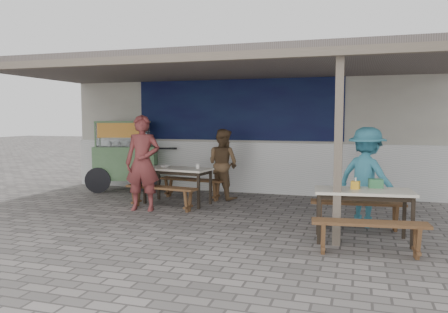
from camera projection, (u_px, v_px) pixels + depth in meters
ground at (201, 219)px, 7.66m from camera, size 60.00×60.00×0.00m
back_wall at (250, 120)px, 10.91m from camera, size 9.00×1.28×3.50m
warung_roof at (217, 68)px, 8.27m from camera, size 9.00×4.21×2.81m
table_left at (177, 172)px, 8.99m from camera, size 1.46×0.82×0.75m
bench_left_street at (161, 192)px, 8.47m from camera, size 1.51×0.48×0.45m
bench_left_wall at (192, 184)px, 9.57m from camera, size 1.51×0.48×0.45m
table_right at (363, 195)px, 6.23m from camera, size 1.42×0.79×0.75m
bench_right_street at (369, 230)px, 5.59m from camera, size 1.48×0.44×0.45m
bench_right_wall at (357, 209)px, 6.93m from camera, size 1.48×0.44×0.45m
vendor_cart at (125, 153)px, 10.68m from camera, size 2.00×1.30×1.70m
patron_street_side at (143, 163)px, 8.35m from camera, size 0.74×0.55×1.83m
patron_wall_side at (223, 164)px, 9.55m from camera, size 0.92×0.83×1.54m
patron_right_table at (367, 177)px, 7.11m from camera, size 1.21×1.08×1.63m
tissue_box at (355, 185)px, 6.30m from camera, size 0.13×0.13×0.11m
donation_box at (376, 183)px, 6.40m from camera, size 0.21×0.16×0.13m
condiment_jar at (198, 166)px, 8.93m from camera, size 0.08×0.08×0.09m
condiment_bowl at (165, 166)px, 9.09m from camera, size 0.25×0.25×0.05m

